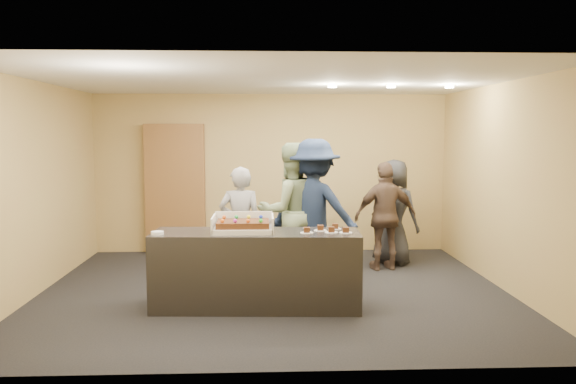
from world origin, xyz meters
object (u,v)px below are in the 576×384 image
object	(u,v)px
storage_cabinet	(175,189)
person_server_grey	(241,225)
serving_counter	(256,270)
person_sage_man	(290,212)
cake_box	(243,228)
person_dark_suit	(393,212)
person_brown_extra	(386,216)
sheet_cake	(243,224)
plate_stack	(157,233)
person_navy_man	(314,210)

from	to	relation	value
storage_cabinet	person_server_grey	world-z (taller)	storage_cabinet
serving_counter	person_sage_man	xyz separation A→B (m)	(0.45, 1.27, 0.50)
serving_counter	cake_box	bearing A→B (deg)	173.18
person_server_grey	person_dark_suit	size ratio (longest dim) A/B	0.97
person_brown_extra	person_dark_suit	bearing A→B (deg)	-126.33
sheet_cake	plate_stack	size ratio (longest dim) A/B	4.20
person_brown_extra	person_dark_suit	distance (m)	0.43
storage_cabinet	person_server_grey	xyz separation A→B (m)	(1.19, -2.02, -0.30)
person_dark_suit	sheet_cake	bearing A→B (deg)	82.91
storage_cabinet	person_brown_extra	size ratio (longest dim) A/B	1.36
serving_counter	storage_cabinet	world-z (taller)	storage_cabinet
sheet_cake	person_server_grey	distance (m)	1.10
person_sage_man	person_brown_extra	size ratio (longest dim) A/B	1.18
person_navy_man	person_dark_suit	xyz separation A→B (m)	(1.32, 0.96, -0.16)
person_server_grey	cake_box	bearing A→B (deg)	95.32
person_sage_man	person_dark_suit	distance (m)	1.87
person_navy_man	person_server_grey	bearing A→B (deg)	30.90
serving_counter	person_brown_extra	world-z (taller)	person_brown_extra
person_navy_man	serving_counter	bearing A→B (deg)	81.34
serving_counter	plate_stack	bearing A→B (deg)	-170.55
serving_counter	person_dark_suit	bearing A→B (deg)	48.48
person_navy_man	storage_cabinet	bearing A→B (deg)	-16.36
storage_cabinet	person_brown_extra	xyz separation A→B (m)	(3.32, -1.33, -0.29)
person_sage_man	person_navy_man	distance (m)	0.34
serving_counter	sheet_cake	distance (m)	0.57
person_sage_man	person_brown_extra	world-z (taller)	person_sage_man
person_server_grey	person_brown_extra	xyz separation A→B (m)	(2.13, 0.69, 0.01)
person_dark_suit	storage_cabinet	bearing A→B (deg)	24.15
sheet_cake	plate_stack	distance (m)	0.97
person_navy_man	plate_stack	bearing A→B (deg)	59.46
storage_cabinet	person_sage_man	world-z (taller)	storage_cabinet
storage_cabinet	sheet_cake	world-z (taller)	storage_cabinet
cake_box	person_navy_man	xyz separation A→B (m)	(0.93, 1.16, 0.04)
plate_stack	person_brown_extra	size ratio (longest dim) A/B	0.09
plate_stack	person_dark_suit	xyz separation A→B (m)	(3.22, 2.27, -0.10)
person_navy_man	person_brown_extra	distance (m)	1.27
serving_counter	storage_cabinet	xyz separation A→B (m)	(-1.42, 3.10, 0.65)
cake_box	person_navy_man	size ratio (longest dim) A/B	0.36
serving_counter	sheet_cake	size ratio (longest dim) A/B	3.99
cake_box	person_brown_extra	xyz separation A→B (m)	(2.05, 1.74, -0.14)
person_server_grey	serving_counter	bearing A→B (deg)	103.12
person_brown_extra	plate_stack	bearing A→B (deg)	23.97
serving_counter	sheet_cake	bearing A→B (deg)	-177.10
cake_box	person_brown_extra	size ratio (longest dim) A/B	0.44
person_navy_man	person_brown_extra	xyz separation A→B (m)	(1.12, 0.58, -0.17)
storage_cabinet	sheet_cake	bearing A→B (deg)	-67.83
person_navy_man	person_brown_extra	bearing A→B (deg)	-127.96
person_navy_man	person_dark_suit	bearing A→B (deg)	-119.44
person_server_grey	person_brown_extra	world-z (taller)	person_brown_extra
person_brown_extra	person_server_grey	bearing A→B (deg)	9.76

